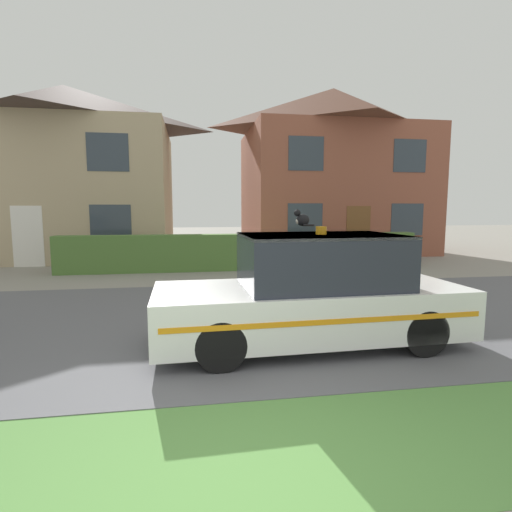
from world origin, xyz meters
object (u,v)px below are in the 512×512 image
(police_car, at_px, (313,294))
(house_left, at_px, (67,171))
(cat, at_px, (302,219))
(house_right, at_px, (332,170))

(police_car, height_order, house_left, house_left)
(police_car, relative_size, house_left, 0.52)
(police_car, xyz_separation_m, cat, (-0.15, 0.16, 1.09))
(cat, xyz_separation_m, house_right, (4.96, 12.52, 1.95))
(police_car, xyz_separation_m, house_left, (-6.82, 12.46, 2.80))
(house_left, bearing_deg, police_car, -61.30)
(cat, height_order, house_right, house_right)
(police_car, bearing_deg, house_left, -62.92)
(police_car, bearing_deg, cat, -50.03)
(police_car, distance_m, cat, 1.11)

